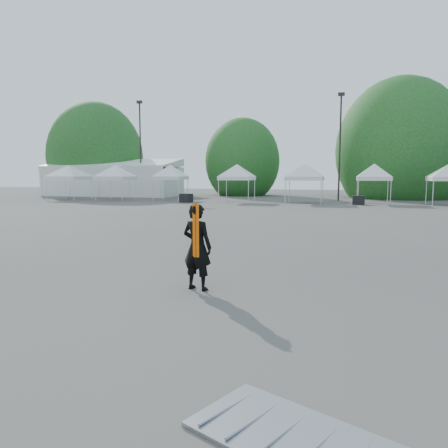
# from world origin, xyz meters

# --- Properties ---
(ground) EXTENTS (120.00, 120.00, 0.00)m
(ground) POSITION_xyz_m (0.00, 0.00, 0.00)
(ground) COLOR #474442
(ground) RESTS_ON ground
(marquee) EXTENTS (15.00, 6.25, 4.23)m
(marquee) POSITION_xyz_m (-22.00, 35.00, 1.97)
(marquee) COLOR white
(marquee) RESTS_ON ground
(light_pole_west) EXTENTS (0.60, 0.25, 10.30)m
(light_pole_west) POSITION_xyz_m (-18.00, 34.00, 5.77)
(light_pole_west) COLOR black
(light_pole_west) RESTS_ON ground
(light_pole_east) EXTENTS (0.60, 0.25, 9.80)m
(light_pole_east) POSITION_xyz_m (3.00, 32.00, 5.52)
(light_pole_east) COLOR black
(light_pole_east) RESTS_ON ground
(tree_far_w) EXTENTS (4.80, 4.80, 7.30)m
(tree_far_w) POSITION_xyz_m (-26.00, 38.00, 4.54)
(tree_far_w) COLOR #382314
(tree_far_w) RESTS_ON ground
(tree_mid_w) EXTENTS (4.16, 4.16, 6.33)m
(tree_mid_w) POSITION_xyz_m (-8.00, 40.00, 3.93)
(tree_mid_w) COLOR #382314
(tree_mid_w) RESTS_ON ground
(tree_mid_e) EXTENTS (5.12, 5.12, 7.79)m
(tree_mid_e) POSITION_xyz_m (9.00, 39.00, 4.84)
(tree_mid_e) COLOR #382314
(tree_mid_e) RESTS_ON ground
(tent_a) EXTENTS (4.50, 4.50, 3.88)m
(tent_a) POSITION_xyz_m (-22.33, 27.21, 3.06)
(tent_a) COLOR silver
(tent_a) RESTS_ON ground
(tent_b) EXTENTS (4.17, 4.17, 3.88)m
(tent_b) POSITION_xyz_m (-17.50, 27.58, 3.06)
(tent_b) COLOR silver
(tent_b) RESTS_ON ground
(tent_c) EXTENTS (3.83, 3.83, 3.88)m
(tent_c) POSITION_xyz_m (-12.37, 28.73, 3.06)
(tent_c) COLOR silver
(tent_c) RESTS_ON ground
(tent_d) EXTENTS (4.02, 4.02, 3.88)m
(tent_d) POSITION_xyz_m (-5.66, 27.73, 3.06)
(tent_d) COLOR silver
(tent_d) RESTS_ON ground
(tent_e) EXTENTS (4.36, 4.36, 3.88)m
(tent_e) POSITION_xyz_m (0.25, 27.62, 3.06)
(tent_e) COLOR silver
(tent_e) RESTS_ON ground
(tent_f) EXTENTS (3.82, 3.82, 3.88)m
(tent_f) POSITION_xyz_m (5.85, 28.62, 3.06)
(tent_f) COLOR silver
(tent_f) RESTS_ON ground
(man) EXTENTS (0.76, 0.59, 1.86)m
(man) POSITION_xyz_m (0.47, -1.20, 0.93)
(man) COLOR black
(man) RESTS_ON ground
(barrier_mid) EXTENTS (2.33, 1.83, 0.07)m
(barrier_mid) POSITION_xyz_m (3.14, -6.09, 0.03)
(barrier_mid) COLOR #93959A
(barrier_mid) RESTS_ON ground
(crate_west) EXTENTS (1.16, 1.03, 0.76)m
(crate_west) POSITION_xyz_m (-9.75, 25.83, 0.38)
(crate_west) COLOR black
(crate_west) RESTS_ON ground
(crate_mid) EXTENTS (0.95, 0.75, 0.73)m
(crate_mid) POSITION_xyz_m (4.63, 26.90, 0.36)
(crate_mid) COLOR black
(crate_mid) RESTS_ON ground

